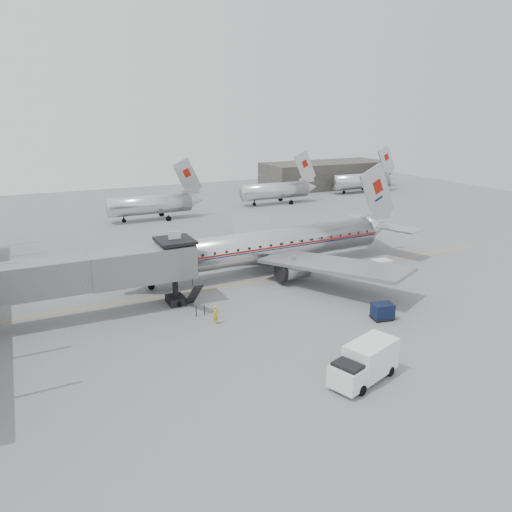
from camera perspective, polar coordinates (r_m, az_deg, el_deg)
The scene contains 12 objects.
ground at distance 49.74m, azimuth 2.44°, elevation -5.05°, with size 160.00×160.00×0.00m, color slate.
hangar at distance 121.90m, azimuth 7.90°, elevation 9.20°, with size 30.00×12.00×6.00m, color #383633.
apron_line at distance 56.03m, azimuth 2.26°, elevation -2.52°, with size 0.15×60.00×0.01m, color gold.
jet_bridge at distance 46.85m, azimuth -18.02°, elevation -1.83°, with size 21.00×6.20×7.10m.
distant_aircraft_near at distance 86.53m, azimuth -11.91°, elevation 5.84°, with size 16.39×3.20×10.26m.
distant_aircraft_mid at distance 99.46m, azimuth 2.27°, elevation 7.54°, with size 16.39×3.20×10.26m.
distant_aircraft_far at distance 115.73m, azimuth 11.99°, elevation 8.47°, with size 16.39×3.20×10.26m.
airliner at distance 58.20m, azimuth 1.83°, elevation 1.26°, with size 37.21×34.43×11.76m.
service_van at distance 36.14m, azimuth 12.31°, elevation -11.76°, with size 6.05×3.88×2.66m.
baggage_cart_navy at distance 46.49m, azimuth 14.26°, elevation -6.11°, with size 2.14×1.78×1.49m.
baggage_cart_white at distance 58.87m, azimuth 14.16°, elevation -1.17°, with size 2.17×1.67×1.67m.
ramp_worker at distance 44.34m, azimuth -4.60°, elevation -6.69°, with size 0.62×0.40×1.69m, color #CBD118.
Camera 1 is at (-21.99, -40.69, 18.31)m, focal length 35.00 mm.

